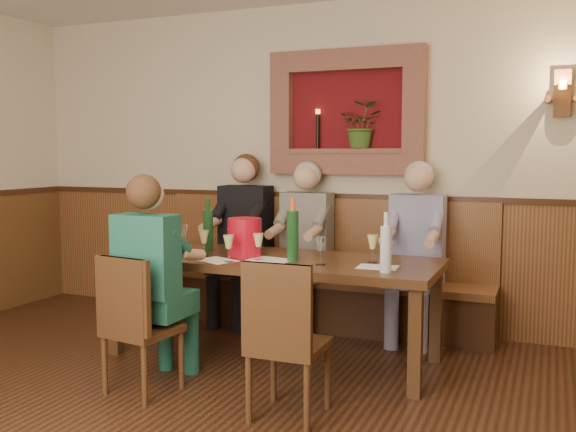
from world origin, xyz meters
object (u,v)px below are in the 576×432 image
Objects in this scene: chair_near_right at (288,372)px; wine_bottle_green_b at (208,229)px; person_bench_mid at (303,260)px; wine_bottle_green_a at (293,235)px; person_bench_left at (241,252)px; dining_table at (273,267)px; person_chair_front at (155,299)px; chair_near_left at (141,352)px; spittoon_bucket at (245,237)px; bench at (317,289)px; water_bottle at (386,248)px; person_bench_right at (414,267)px.

wine_bottle_green_b is (-1.08, 1.01, 0.65)m from chair_near_right.
person_bench_mid reaches higher than wine_bottle_green_a.
dining_table is at bearing -51.01° from person_bench_left.
person_chair_front reaches higher than dining_table.
spittoon_bucket is (0.28, 0.90, 0.63)m from chair_near_left.
spittoon_bucket reaches higher than chair_near_right.
wine_bottle_green_b reaches higher than bench.
chair_near_left is at bearing -153.87° from water_bottle.
chair_near_right is 1.84m from person_bench_right.
wine_bottle_green_a reaches higher than spittoon_bucket.
wine_bottle_green_b is at bearing 173.08° from dining_table.
dining_table is 0.30m from spittoon_bucket.
wine_bottle_green_b is (-1.44, -0.77, 0.32)m from person_bench_right.
person_bench_left is at bearing -179.81° from person_bench_mid.
spittoon_bucket is 0.41m from wine_bottle_green_a.
water_bottle reaches higher than dining_table.
dining_table is at bearing -6.92° from wine_bottle_green_b.
dining_table is 0.92m from person_chair_front.
spittoon_bucket is (-0.12, -0.88, 0.30)m from person_bench_mid.
wine_bottle_green_b is at bearing -122.24° from person_bench_mid.
person_bench_mid is 1.66m from person_chair_front.
person_bench_right is 2.11m from person_chair_front.
chair_near_left is 2.26m from person_bench_right.
person_bench_right is at bearing 78.22° from chair_near_right.
person_bench_left reaches higher than water_bottle.
person_bench_right is 3.75× the size of water_bottle.
chair_near_left is 0.59× the size of person_bench_left.
person_chair_front reaches higher than spittoon_bucket.
wine_bottle_green_b is at bearing 136.67° from chair_near_right.
bench is at bearing 74.24° from person_chair_front.
person_bench_right is at bearing 44.02° from dining_table.
water_bottle is (1.10, -0.22, 0.02)m from spittoon_bucket.
person_bench_right is at bearing -0.02° from person_bench_mid.
person_bench_left reaches higher than spittoon_bucket.
wine_bottle_green_a is at bearing 45.29° from person_chair_front.
wine_bottle_green_a is (0.19, -1.03, 0.61)m from bench.
person_bench_mid is at bearing 108.20° from chair_near_right.
dining_table is 5.42× the size of wine_bottle_green_a.
person_bench_left is at bearing 118.24° from spittoon_bucket.
wine_bottle_green_a is (0.28, -0.93, 0.34)m from person_bench_mid.
person_bench_left is at bearing -179.94° from person_bench_right.
person_bench_right is 3.53× the size of wine_bottle_green_b.
chair_near_right is (0.51, -1.88, -0.06)m from bench.
wine_bottle_green_a is (-0.31, 0.84, 0.67)m from chair_near_right.
person_chair_front reaches higher than water_bottle.
person_chair_front is (0.19, -1.61, -0.06)m from person_bench_left.
person_bench_mid reaches higher than person_chair_front.
water_bottle is (0.39, 0.68, 0.64)m from chair_near_right.
person_bench_left is at bearing 104.62° from chair_near_left.
spittoon_bucket is at bearing -16.72° from wine_bottle_green_b.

